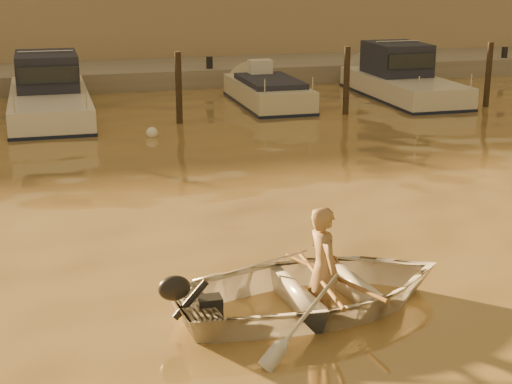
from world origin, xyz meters
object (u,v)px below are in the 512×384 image
object	(u,v)px
dinghy	(316,289)
moored_boat_3	(268,97)
moored_boat_4	(403,79)
person	(323,269)
moored_boat_2	(49,94)
waterfront_building	(129,8)

from	to	relation	value
dinghy	moored_boat_3	bearing A→B (deg)	-20.00
moored_boat_4	moored_boat_3	bearing A→B (deg)	180.00
person	moored_boat_4	distance (m)	16.81
moored_boat_2	moored_boat_4	distance (m)	11.39
dinghy	person	xyz separation A→B (m)	(0.10, 0.01, 0.28)
dinghy	waterfront_building	xyz separation A→B (m)	(0.57, 25.70, 2.13)
waterfront_building	moored_boat_4	bearing A→B (deg)	-55.01
person	moored_boat_2	xyz separation A→B (m)	(-3.22, 14.69, 0.07)
dinghy	moored_boat_3	size ratio (longest dim) A/B	0.71
person	moored_boat_2	distance (m)	15.04
moored_boat_3	moored_boat_2	bearing A→B (deg)	180.00
moored_boat_3	waterfront_building	world-z (taller)	waterfront_building
person	moored_boat_2	bearing A→B (deg)	6.11
person	moored_boat_4	bearing A→B (deg)	-35.33
dinghy	moored_boat_4	world-z (taller)	moored_boat_4
moored_boat_4	waterfront_building	bearing A→B (deg)	124.99
moored_boat_2	waterfront_building	world-z (taller)	waterfront_building
moored_boat_2	person	bearing A→B (deg)	-77.65
dinghy	moored_boat_2	size ratio (longest dim) A/B	0.51
person	dinghy	bearing A→B (deg)	90.00
dinghy	waterfront_building	distance (m)	25.79
dinghy	moored_boat_2	bearing A→B (deg)	5.73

